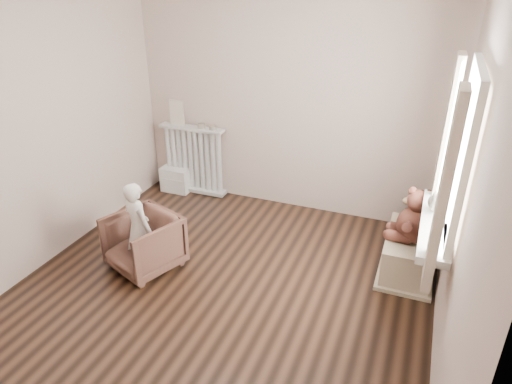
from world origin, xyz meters
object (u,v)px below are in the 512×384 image
(armchair, at_px, (144,243))
(teddy_bear, at_px, (417,212))
(child, at_px, (138,227))
(plush_cat, at_px, (438,199))
(toy_bench, at_px, (409,252))
(radiator, at_px, (194,164))
(toy_vanity, at_px, (176,170))

(armchair, height_order, teddy_bear, teddy_bear)
(child, distance_m, plush_cat, 2.59)
(child, relative_size, toy_bench, 1.11)
(armchair, distance_m, toy_bench, 2.51)
(radiator, height_order, child, child)
(toy_bench, relative_size, plush_cat, 3.50)
(toy_bench, bearing_deg, toy_vanity, 166.00)
(toy_vanity, height_order, armchair, toy_vanity)
(radiator, xyz_separation_m, teddy_bear, (2.71, -0.84, 0.28))
(toy_vanity, xyz_separation_m, teddy_bear, (2.95, -0.81, 0.40))
(toy_bench, height_order, teddy_bear, teddy_bear)
(child, distance_m, teddy_bear, 2.52)
(radiator, bearing_deg, armchair, -78.15)
(toy_vanity, bearing_deg, radiator, 7.01)
(child, xyz_separation_m, toy_bench, (2.35, 0.93, -0.27))
(toy_bench, xyz_separation_m, plush_cat, (0.14, -0.45, 0.80))
(child, distance_m, toy_bench, 2.54)
(radiator, bearing_deg, toy_vanity, -172.99)
(toy_vanity, distance_m, teddy_bear, 3.09)
(toy_bench, height_order, plush_cat, plush_cat)
(radiator, distance_m, armchair, 1.68)
(radiator, distance_m, toy_bench, 2.81)
(armchair, bearing_deg, child, -68.73)
(teddy_bear, relative_size, plush_cat, 2.22)
(armchair, distance_m, teddy_bear, 2.52)
(toy_vanity, xyz_separation_m, child, (0.59, -1.66, 0.20))
(radiator, distance_m, child, 1.73)
(radiator, height_order, armchair, radiator)
(child, height_order, toy_bench, child)
(radiator, distance_m, plush_cat, 3.14)
(radiator, bearing_deg, plush_cat, -23.11)
(child, bearing_deg, toy_vanity, -49.21)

